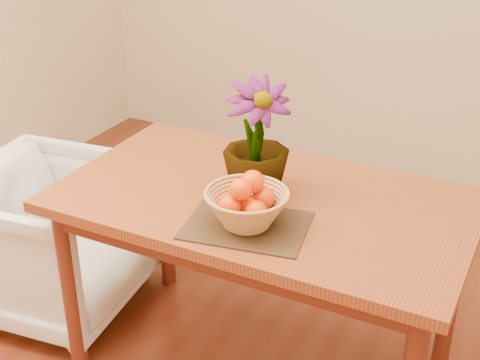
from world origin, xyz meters
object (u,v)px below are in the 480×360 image
at_px(wicker_basket, 247,210).
at_px(potted_plant, 256,140).
at_px(table, 263,219).
at_px(armchair, 53,233).

distance_m(wicker_basket, potted_plant, 0.26).
distance_m(table, armchair, 1.01).
xyz_separation_m(potted_plant, armchair, (-0.93, -0.03, -0.59)).
xyz_separation_m(table, potted_plant, (-0.03, 0.01, 0.29)).
bearing_deg(wicker_basket, potted_plant, 108.31).
relative_size(wicker_basket, potted_plant, 0.66).
height_order(table, armchair, table).
bearing_deg(wicker_basket, armchair, 169.75).
bearing_deg(wicker_basket, table, 100.63).
height_order(potted_plant, armchair, potted_plant).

